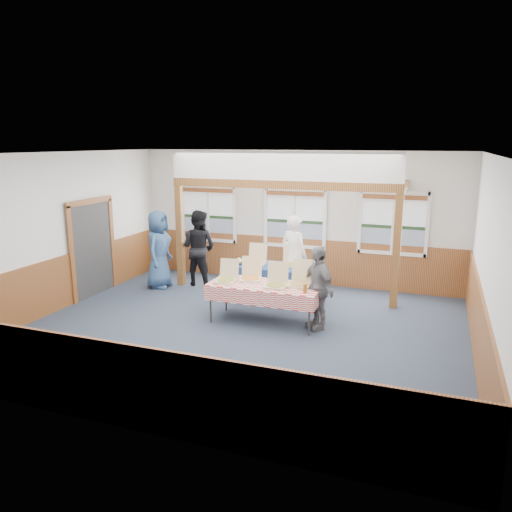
% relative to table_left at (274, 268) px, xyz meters
% --- Properties ---
extents(floor, '(8.00, 8.00, 0.00)m').
position_rel_table_left_xyz_m(floor, '(0.03, -1.99, -0.70)').
color(floor, '#293643').
rests_on(floor, ground).
extents(ceiling, '(8.00, 8.00, 0.00)m').
position_rel_table_left_xyz_m(ceiling, '(0.03, -1.99, 2.50)').
color(ceiling, white).
rests_on(ceiling, wall_back).
extents(wall_back, '(8.00, 0.00, 8.00)m').
position_rel_table_left_xyz_m(wall_back, '(0.03, 1.51, 0.90)').
color(wall_back, silver).
rests_on(wall_back, floor).
extents(wall_front, '(8.00, 0.00, 8.00)m').
position_rel_table_left_xyz_m(wall_front, '(0.03, -5.49, 0.90)').
color(wall_front, silver).
rests_on(wall_front, floor).
extents(wall_left, '(0.00, 8.00, 8.00)m').
position_rel_table_left_xyz_m(wall_left, '(-3.97, -1.99, 0.90)').
color(wall_left, silver).
rests_on(wall_left, floor).
extents(wall_right, '(0.00, 8.00, 8.00)m').
position_rel_table_left_xyz_m(wall_right, '(4.03, -1.99, 0.90)').
color(wall_right, silver).
rests_on(wall_right, floor).
extents(wainscot_back, '(7.98, 0.05, 1.10)m').
position_rel_table_left_xyz_m(wainscot_back, '(0.03, 1.49, -0.15)').
color(wainscot_back, brown).
rests_on(wainscot_back, floor).
extents(wainscot_front, '(7.98, 0.05, 1.10)m').
position_rel_table_left_xyz_m(wainscot_front, '(0.03, -5.46, -0.15)').
color(wainscot_front, brown).
rests_on(wainscot_front, floor).
extents(wainscot_left, '(0.05, 6.98, 1.10)m').
position_rel_table_left_xyz_m(wainscot_left, '(-3.94, -1.99, -0.15)').
color(wainscot_left, brown).
rests_on(wainscot_left, floor).
extents(wainscot_right, '(0.05, 6.98, 1.10)m').
position_rel_table_left_xyz_m(wainscot_right, '(4.01, -1.99, -0.15)').
color(wainscot_right, brown).
rests_on(wainscot_right, floor).
extents(cased_opening, '(0.06, 1.30, 2.10)m').
position_rel_table_left_xyz_m(cased_opening, '(-3.93, -1.09, 0.35)').
color(cased_opening, '#2F2F2F').
rests_on(cased_opening, wall_left).
extents(window_left, '(1.56, 0.10, 1.46)m').
position_rel_table_left_xyz_m(window_left, '(-2.27, 1.47, 0.97)').
color(window_left, white).
rests_on(window_left, wall_back).
extents(window_mid, '(1.56, 0.10, 1.46)m').
position_rel_table_left_xyz_m(window_mid, '(0.03, 1.47, 0.97)').
color(window_mid, white).
rests_on(window_mid, wall_back).
extents(window_right, '(1.56, 0.10, 1.46)m').
position_rel_table_left_xyz_m(window_right, '(2.33, 1.47, 0.97)').
color(window_right, white).
rests_on(window_right, wall_back).
extents(post_left, '(0.15, 0.15, 2.40)m').
position_rel_table_left_xyz_m(post_left, '(-2.47, 0.31, 0.50)').
color(post_left, '#5A2D14').
rests_on(post_left, floor).
extents(post_right, '(0.15, 0.15, 2.40)m').
position_rel_table_left_xyz_m(post_right, '(2.53, 0.31, 0.50)').
color(post_right, '#5A2D14').
rests_on(post_right, floor).
extents(cross_beam, '(5.15, 0.18, 0.18)m').
position_rel_table_left_xyz_m(cross_beam, '(0.03, 0.31, 1.79)').
color(cross_beam, '#5A2D14').
rests_on(cross_beam, post_left).
extents(table_left, '(2.17, 1.69, 0.76)m').
position_rel_table_left_xyz_m(table_left, '(0.00, 0.00, 0.00)').
color(table_left, '#2F2F2F').
rests_on(table_left, floor).
extents(table_right, '(2.31, 1.65, 0.76)m').
position_rel_table_left_xyz_m(table_right, '(0.30, -1.45, 0.00)').
color(table_right, '#2F2F2F').
rests_on(table_right, floor).
extents(pizza_box_a, '(0.43, 0.52, 0.45)m').
position_rel_table_left_xyz_m(pizza_box_a, '(-0.40, -0.11, 0.12)').
color(pizza_box_a, beige).
rests_on(pizza_box_a, table_left).
extents(pizza_box_b, '(0.48, 0.55, 0.43)m').
position_rel_table_left_xyz_m(pizza_box_b, '(0.34, 0.16, 0.12)').
color(pizza_box_b, beige).
rests_on(pizza_box_b, table_left).
extents(pizza_box_c, '(0.41, 0.49, 0.41)m').
position_rel_table_left_xyz_m(pizza_box_c, '(-0.46, -1.55, 0.12)').
color(pizza_box_c, beige).
rests_on(pizza_box_c, table_right).
extents(pizza_box_d, '(0.50, 0.56, 0.43)m').
position_rel_table_left_xyz_m(pizza_box_d, '(-0.06, -1.26, 0.12)').
color(pizza_box_d, beige).
rests_on(pizza_box_d, table_right).
extents(pizza_box_e, '(0.45, 0.52, 0.43)m').
position_rel_table_left_xyz_m(pizza_box_e, '(0.54, -1.53, 0.12)').
color(pizza_box_e, beige).
rests_on(pizza_box_e, table_right).
extents(pizza_box_f, '(0.43, 0.52, 0.46)m').
position_rel_table_left_xyz_m(pizza_box_f, '(0.94, -1.31, 0.12)').
color(pizza_box_f, beige).
rests_on(pizza_box_f, table_right).
extents(veggie_tray, '(0.42, 0.42, 0.09)m').
position_rel_table_left_xyz_m(veggie_tray, '(-0.75, 0.00, 0.08)').
color(veggie_tray, black).
rests_on(veggie_tray, table_left).
extents(drink_glass, '(0.07, 0.07, 0.15)m').
position_rel_table_left_xyz_m(drink_glass, '(1.15, -1.70, 0.13)').
color(drink_glass, brown).
rests_on(drink_glass, table_right).
extents(woman_white, '(0.79, 0.66, 1.83)m').
position_rel_table_left_xyz_m(woman_white, '(0.34, 0.38, 0.21)').
color(woman_white, white).
rests_on(woman_white, floor).
extents(woman_black, '(0.94, 0.77, 1.82)m').
position_rel_table_left_xyz_m(woman_black, '(-2.06, 0.46, 0.21)').
color(woman_black, black).
rests_on(woman_black, floor).
extents(man_blue, '(0.69, 0.96, 1.84)m').
position_rel_table_left_xyz_m(man_blue, '(-2.85, -0.06, 0.21)').
color(man_blue, '#32527D').
rests_on(man_blue, floor).
extents(person_grey, '(0.92, 0.90, 1.55)m').
position_rel_table_left_xyz_m(person_grey, '(1.30, -1.38, 0.07)').
color(person_grey, slate).
rests_on(person_grey, floor).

